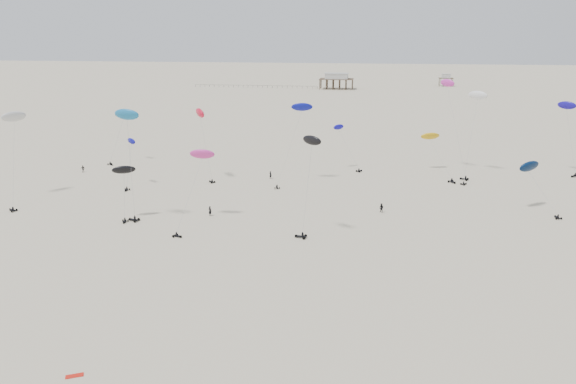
% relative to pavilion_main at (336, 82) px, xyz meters
% --- Properties ---
extents(ground_plane, '(900.00, 900.00, 0.00)m').
position_rel_pavilion_main_xyz_m(ground_plane, '(10.00, -150.00, -4.22)').
color(ground_plane, beige).
extents(pavilion_main, '(21.00, 13.00, 9.80)m').
position_rel_pavilion_main_xyz_m(pavilion_main, '(0.00, 0.00, 0.00)').
color(pavilion_main, brown).
rests_on(pavilion_main, ground).
extents(pavilion_small, '(9.00, 7.00, 8.00)m').
position_rel_pavilion_main_xyz_m(pavilion_small, '(70.00, 30.00, -0.74)').
color(pavilion_small, brown).
rests_on(pavilion_small, ground).
extents(pier_fence, '(80.20, 0.20, 1.50)m').
position_rel_pavilion_main_xyz_m(pier_fence, '(-52.00, -0.00, -3.45)').
color(pier_fence, black).
rests_on(pier_fence, ground).
extents(rig_0, '(4.85, 5.98, 10.51)m').
position_rel_pavilion_main_xyz_m(rig_0, '(-21.66, -260.47, 3.71)').
color(rig_0, black).
rests_on(rig_0, ground).
extents(rig_1, '(8.46, 6.45, 12.09)m').
position_rel_pavilion_main_xyz_m(rig_1, '(17.71, -214.03, 2.82)').
color(rig_1, black).
rests_on(rig_1, ground).
extents(rig_2, '(4.48, 5.74, 17.65)m').
position_rel_pavilion_main_xyz_m(rig_2, '(13.86, -264.13, 7.00)').
color(rig_2, black).
rests_on(rig_2, ground).
extents(rig_3, '(3.19, 8.51, 11.30)m').
position_rel_pavilion_main_xyz_m(rig_3, '(-30.45, -238.31, 2.55)').
color(rig_3, black).
rests_on(rig_3, ground).
extents(rig_4, '(8.42, 17.01, 16.16)m').
position_rel_pavilion_main_xyz_m(rig_4, '(39.95, -212.89, 2.84)').
color(rig_4, black).
rests_on(rig_4, ground).
extents(rig_5, '(4.85, 9.28, 14.59)m').
position_rel_pavilion_main_xyz_m(rig_5, '(-43.72, -214.58, 4.67)').
color(rig_5, black).
rests_on(rig_5, ground).
extents(rig_6, '(7.95, 11.44, 19.63)m').
position_rel_pavilion_main_xyz_m(rig_6, '(7.17, -227.51, 11.10)').
color(rig_6, black).
rests_on(rig_6, ground).
extents(rig_7, '(7.61, 15.31, 24.27)m').
position_rel_pavilion_main_xyz_m(rig_7, '(43.61, -211.85, 12.51)').
color(rig_7, black).
rests_on(rig_7, ground).
extents(rig_8, '(8.79, 15.64, 20.33)m').
position_rel_pavilion_main_xyz_m(rig_8, '(-50.64, -249.77, 10.69)').
color(rig_8, black).
rests_on(rig_8, ground).
extents(rig_9, '(5.64, 9.12, 18.00)m').
position_rel_pavilion_main_xyz_m(rig_9, '(72.46, -209.08, 8.95)').
color(rig_9, black).
rests_on(rig_9, ground).
extents(rig_10, '(5.37, 4.21, 21.26)m').
position_rel_pavilion_main_xyz_m(rig_10, '(-19.99, -260.74, 11.82)').
color(rig_10, black).
rests_on(rig_10, ground).
extents(rig_11, '(4.90, 14.02, 16.25)m').
position_rel_pavilion_main_xyz_m(rig_11, '(-7.36, -258.76, 6.43)').
color(rig_11, black).
rests_on(rig_11, ground).
extents(rig_12, '(8.06, 10.59, 11.22)m').
position_rel_pavilion_main_xyz_m(rig_12, '(56.21, -242.05, 3.55)').
color(rig_12, black).
rests_on(rig_12, ground).
extents(rig_13, '(7.34, 17.86, 23.50)m').
position_rel_pavilion_main_xyz_m(rig_13, '(49.44, -212.39, 12.95)').
color(rig_13, black).
rests_on(rig_13, ground).
extents(rig_14, '(6.77, 7.88, 17.23)m').
position_rel_pavilion_main_xyz_m(rig_14, '(-16.02, -228.93, 10.01)').
color(rig_14, black).
rests_on(rig_14, ground).
extents(spectator_0, '(0.99, 0.86, 2.27)m').
position_rel_pavilion_main_xyz_m(spectator_0, '(-6.18, -256.74, -4.22)').
color(spectator_0, black).
rests_on(spectator_0, ground).
extents(spectator_1, '(1.22, 1.14, 2.18)m').
position_rel_pavilion_main_xyz_m(spectator_1, '(26.81, -249.62, -4.22)').
color(spectator_1, black).
rests_on(spectator_1, ground).
extents(spectator_2, '(1.29, 0.78, 2.08)m').
position_rel_pavilion_main_xyz_m(spectator_2, '(-48.38, -227.55, -4.22)').
color(spectator_2, black).
rests_on(spectator_2, ground).
extents(spectator_3, '(0.97, 0.90, 2.20)m').
position_rel_pavilion_main_xyz_m(spectator_3, '(0.19, -226.67, -4.22)').
color(spectator_3, black).
rests_on(spectator_3, ground).
extents(grounded_kite_b, '(1.92, 1.44, 0.07)m').
position_rel_pavilion_main_xyz_m(grounded_kite_b, '(-5.03, -310.20, -4.22)').
color(grounded_kite_b, red).
rests_on(grounded_kite_b, ground).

